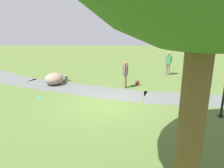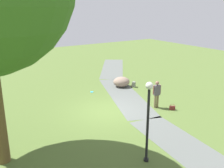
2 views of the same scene
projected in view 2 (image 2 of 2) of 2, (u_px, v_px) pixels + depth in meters
name	position (u px, v px, depth m)	size (l,w,h in m)	color
ground_plane	(107.00, 111.00, 14.92)	(48.00, 48.00, 0.00)	#50672E
footpath_segment_near	(199.00, 157.00, 10.40)	(8.18, 2.91, 0.01)	#5B5F5B
footpath_segment_mid	(124.00, 95.00, 17.56)	(8.19, 4.52, 0.01)	#5B5F5B
footpath_segment_far	(113.00, 68.00, 25.10)	(7.67, 6.20, 0.01)	#5B5F5B
lamp_post	(148.00, 114.00, 9.58)	(0.28, 0.28, 3.24)	black
lawn_boulder	(121.00, 82.00, 19.30)	(1.47, 1.53, 0.74)	gray
woman_with_handbag	(157.00, 93.00, 15.18)	(0.33, 0.50, 1.64)	olive
handbag_on_grass	(172.00, 108.00, 15.05)	(0.37, 0.37, 0.31)	maroon
backpack_by_boulder	(134.00, 84.00, 19.26)	(0.35, 0.35, 0.40)	gray
frisbee_on_grass	(92.00, 92.00, 18.17)	(0.23, 0.23, 0.02)	#26ACCE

